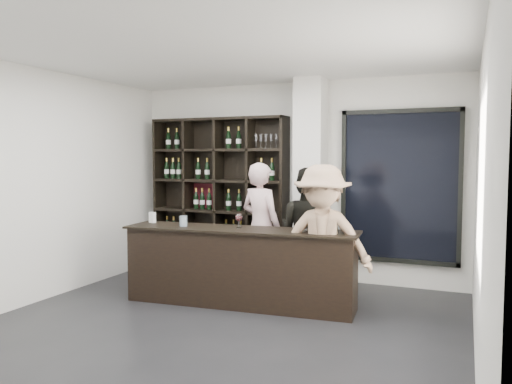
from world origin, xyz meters
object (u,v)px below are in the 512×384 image
at_px(taster_pink, 261,227).
at_px(customer, 322,242).
at_px(wine_shelf, 219,196).
at_px(taster_black, 307,232).
at_px(tasting_counter, 239,267).

relative_size(taster_pink, customer, 1.00).
distance_m(taster_pink, customer, 1.33).
height_order(wine_shelf, taster_black, wine_shelf).
bearing_deg(taster_pink, wine_shelf, -16.92).
relative_size(wine_shelf, tasting_counter, 0.84).
distance_m(taster_black, customer, 0.90).
xyz_separation_m(taster_pink, customer, (1.07, -0.80, -0.00)).
bearing_deg(customer, taster_black, 109.52).
relative_size(tasting_counter, customer, 1.67).
bearing_deg(taster_black, wine_shelf, -8.97).
bearing_deg(wine_shelf, tasting_counter, -54.97).
height_order(taster_pink, taster_black, taster_pink).
bearing_deg(taster_black, customer, 132.12).
height_order(tasting_counter, taster_black, taster_black).
bearing_deg(customer, wine_shelf, 135.65).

